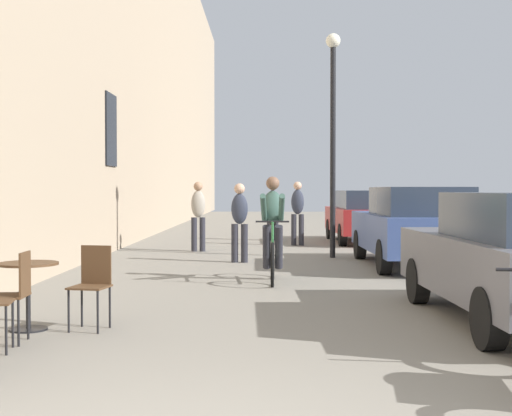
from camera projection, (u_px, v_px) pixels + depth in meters
name	position (u px, v px, depth m)	size (l,w,h in m)	color
building_facade_left	(109.00, 3.00, 17.56)	(0.54, 68.00, 12.26)	tan
cafe_table_mid	(28.00, 281.00, 7.51)	(0.64, 0.64, 0.72)	black
cafe_chair_mid_toward_street	(92.00, 281.00, 7.58)	(0.44, 0.44, 0.89)	black
cafe_chair_mid_toward_wall	(14.00, 290.00, 6.88)	(0.40, 0.40, 0.89)	black
cyclist_on_bicycle	(273.00, 232.00, 11.53)	(0.52, 1.76, 1.74)	black
pedestrian_near	(240.00, 218.00, 14.47)	(0.36, 0.27, 1.62)	#26262D
pedestrian_mid	(198.00, 212.00, 17.05)	(0.36, 0.27, 1.68)	#26262D
pedestrian_far	(298.00, 210.00, 18.85)	(0.37, 0.29, 1.71)	#26262D
pedestrian_furthest	(273.00, 208.00, 20.76)	(0.38, 0.29, 1.69)	#26262D
street_lamp	(333.00, 116.00, 15.45)	(0.32, 0.32, 4.90)	black
parked_car_second	(414.00, 226.00, 13.68)	(1.88, 4.35, 1.54)	#384C84
parked_car_third	(364.00, 216.00, 19.90)	(1.84, 4.17, 1.47)	maroon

